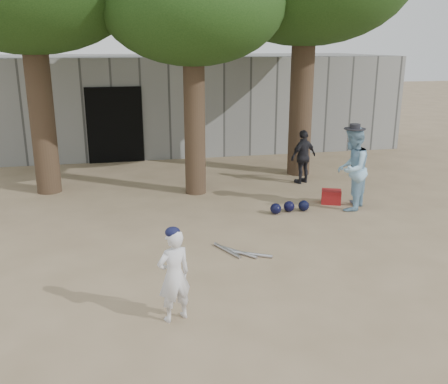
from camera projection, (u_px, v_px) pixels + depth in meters
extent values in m
plane|color=#937C5E|center=(200.00, 271.00, 7.78)|extent=(70.00, 70.00, 0.00)
imported|color=silver|center=(174.00, 276.00, 6.24)|extent=(0.52, 0.43, 1.23)
imported|color=#8AB7D5|center=(352.00, 169.00, 10.42)|extent=(1.06, 1.08, 1.75)
imported|color=black|center=(303.00, 157.00, 12.46)|extent=(0.86, 0.62, 1.35)
cube|color=#A31520|center=(331.00, 197.00, 11.00)|extent=(0.51, 0.46, 0.30)
cube|color=gray|center=(155.00, 109.00, 14.84)|extent=(16.00, 0.35, 3.00)
cube|color=black|center=(115.00, 125.00, 14.53)|extent=(1.60, 0.08, 2.20)
cube|color=slate|center=(149.00, 100.00, 17.18)|extent=(16.00, 5.00, 3.00)
sphere|color=black|center=(276.00, 209.00, 10.32)|extent=(0.23, 0.23, 0.23)
sphere|color=black|center=(289.00, 206.00, 10.46)|extent=(0.23, 0.23, 0.23)
sphere|color=black|center=(304.00, 206.00, 10.51)|extent=(0.23, 0.23, 0.23)
cylinder|color=#ACAAB1|center=(227.00, 250.00, 8.47)|extent=(0.35, 0.68, 0.06)
cylinder|color=#ACAAB1|center=(239.00, 252.00, 8.39)|extent=(0.51, 0.58, 0.06)
cylinder|color=#ACAAB1|center=(251.00, 254.00, 8.31)|extent=(0.66, 0.40, 0.06)
cylinder|color=brown|center=(38.00, 74.00, 11.11)|extent=(0.56, 0.56, 5.50)
cylinder|color=brown|center=(194.00, 85.00, 11.11)|extent=(0.48, 0.48, 5.00)
ellipsoid|color=#284C19|center=(193.00, 4.00, 10.63)|extent=(4.00, 4.00, 2.60)
cylinder|color=brown|center=(303.00, 63.00, 12.72)|extent=(0.60, 0.60, 5.80)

